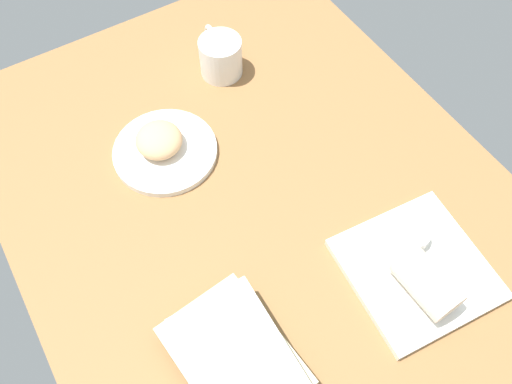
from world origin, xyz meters
The scene contains 8 objects.
dining_table centered at (0.00, 0.00, 2.00)cm, with size 110.00×90.00×4.00cm, color olive.
round_plate centered at (14.96, 10.51, 4.70)cm, with size 20.77×20.77×1.40cm, color white.
scone_pastry centered at (15.97, 10.92, 7.64)cm, with size 9.47×9.16×4.47cm, color tan.
square_plate centered at (-30.88, -15.38, 4.80)cm, with size 23.21×23.21×1.60cm, color white.
sauce_cup centered at (-26.40, -18.06, 7.09)cm, with size 5.20×5.20×2.78cm.
breakfast_wrap centered at (-34.47, -13.24, 8.84)cm, with size 6.48×6.48×11.27cm, color beige.
book_stack centered at (-28.23, 19.07, 7.54)cm, with size 23.14×17.56×6.91cm.
coffee_mug centered at (28.94, -10.31, 8.44)cm, with size 13.83×9.23×8.66cm.
Camera 1 is at (-47.35, 27.62, 90.19)cm, focal length 37.00 mm.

